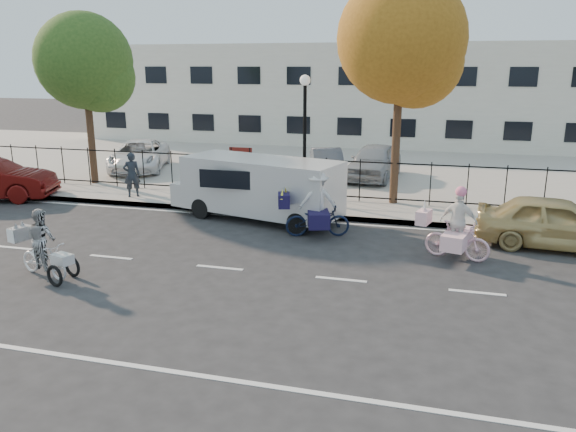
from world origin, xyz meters
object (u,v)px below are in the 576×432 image
(lot_car_d, at_px, (374,161))
(lot_car_b, at_px, (139,155))
(pedestrian, at_px, (132,175))
(unicorn_bike, at_px, (456,232))
(bull_bike, at_px, (317,210))
(gold_sedan, at_px, (557,223))
(white_van, at_px, (258,186))
(zebra_trike, at_px, (43,251))
(lamppost, at_px, (305,116))
(lot_car_c, at_px, (327,163))

(lot_car_d, bearing_deg, lot_car_b, -169.46)
(pedestrian, bearing_deg, unicorn_bike, 126.31)
(bull_bike, height_order, gold_sedan, bull_bike)
(white_van, bearing_deg, zebra_trike, -103.66)
(lamppost, relative_size, unicorn_bike, 2.24)
(zebra_trike, relative_size, lot_car_d, 0.44)
(lot_car_b, bearing_deg, lot_car_d, -14.80)
(zebra_trike, xyz_separation_m, bull_bike, (5.47, 4.76, 0.14))
(white_van, bearing_deg, bull_bike, -16.21)
(unicorn_bike, distance_m, white_van, 6.45)
(lamppost, xyz_separation_m, unicorn_bike, (5.06, -4.62, -2.41))
(unicorn_bike, bearing_deg, lamppost, 62.61)
(lamppost, relative_size, bull_bike, 2.02)
(pedestrian, xyz_separation_m, lot_car_c, (6.10, 5.56, -0.22))
(unicorn_bike, height_order, gold_sedan, unicorn_bike)
(bull_bike, xyz_separation_m, gold_sedan, (6.46, 0.61, -0.06))
(bull_bike, relative_size, pedestrian, 1.32)
(lamppost, distance_m, lot_car_c, 5.12)
(lot_car_b, distance_m, lot_car_c, 8.61)
(lamppost, bearing_deg, gold_sedan, -21.34)
(lamppost, xyz_separation_m, zebra_trike, (-4.25, -8.37, -2.48))
(bull_bike, relative_size, lot_car_c, 0.60)
(unicorn_bike, xyz_separation_m, gold_sedan, (2.62, 1.62, 0.01))
(zebra_trike, height_order, unicorn_bike, unicorn_bike)
(zebra_trike, xyz_separation_m, gold_sedan, (11.92, 5.37, 0.08))
(bull_bike, bearing_deg, white_van, 42.01)
(white_van, relative_size, lot_car_b, 1.23)
(bull_bike, relative_size, white_van, 0.36)
(bull_bike, height_order, white_van, white_van)
(lamppost, distance_m, lot_car_d, 5.53)
(white_van, relative_size, gold_sedan, 1.42)
(unicorn_bike, bearing_deg, lot_car_b, 73.11)
(unicorn_bike, height_order, lot_car_b, unicorn_bike)
(lot_car_d, bearing_deg, white_van, -105.85)
(lamppost, bearing_deg, lot_car_d, 67.74)
(bull_bike, bearing_deg, zebra_trike, 114.13)
(unicorn_bike, height_order, white_van, white_van)
(unicorn_bike, distance_m, pedestrian, 11.79)
(bull_bike, bearing_deg, pedestrian, 53.83)
(lot_car_c, xyz_separation_m, lot_car_d, (1.99, 0.14, 0.14))
(zebra_trike, distance_m, lot_car_c, 13.56)
(lamppost, xyz_separation_m, gold_sedan, (7.68, -3.00, -2.40))
(lot_car_c, bearing_deg, pedestrian, -154.75)
(white_van, bearing_deg, lot_car_d, 82.57)
(white_van, xyz_separation_m, lot_car_b, (-7.72, 6.22, -0.27))
(lamppost, bearing_deg, lot_car_c, 90.98)
(unicorn_bike, relative_size, lot_car_d, 0.45)
(gold_sedan, bearing_deg, lamppost, 74.03)
(zebra_trike, height_order, bull_bike, bull_bike)
(pedestrian, height_order, lot_car_d, pedestrian)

